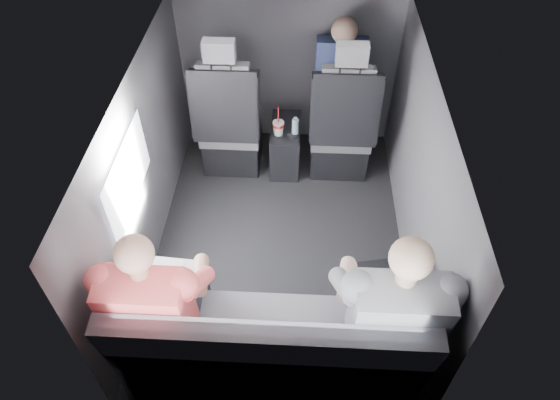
# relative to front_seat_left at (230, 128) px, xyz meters

# --- Properties ---
(floor) EXTENTS (2.60, 2.60, 0.00)m
(floor) POSITION_rel_front_seat_left_xyz_m (0.45, -0.84, -0.40)
(floor) COLOR black
(floor) RESTS_ON ground
(ceiling) EXTENTS (2.60, 2.60, 0.00)m
(ceiling) POSITION_rel_front_seat_left_xyz_m (0.45, -0.84, 0.95)
(ceiling) COLOR #B2B2AD
(ceiling) RESTS_ON panel_back
(panel_left) EXTENTS (0.02, 2.60, 1.35)m
(panel_left) POSITION_rel_front_seat_left_xyz_m (-0.45, -0.84, 0.27)
(panel_left) COLOR #56565B
(panel_left) RESTS_ON floor
(panel_right) EXTENTS (0.02, 2.60, 1.35)m
(panel_right) POSITION_rel_front_seat_left_xyz_m (1.35, -0.84, 0.27)
(panel_right) COLOR #56565B
(panel_right) RESTS_ON floor
(panel_front) EXTENTS (1.80, 0.02, 1.35)m
(panel_front) POSITION_rel_front_seat_left_xyz_m (0.45, 0.46, 0.27)
(panel_front) COLOR #56565B
(panel_front) RESTS_ON floor
(panel_back) EXTENTS (1.80, 0.02, 1.35)m
(panel_back) POSITION_rel_front_seat_left_xyz_m (0.45, -2.14, 0.27)
(panel_back) COLOR #56565B
(panel_back) RESTS_ON floor
(side_window) EXTENTS (0.02, 0.75, 0.42)m
(side_window) POSITION_rel_front_seat_left_xyz_m (-0.43, -1.14, 0.50)
(side_window) COLOR white
(side_window) RESTS_ON panel_left
(seatbelt) EXTENTS (0.35, 0.11, 0.59)m
(seatbelt) POSITION_rel_front_seat_left_xyz_m (0.90, -0.17, 0.40)
(seatbelt) COLOR black
(seatbelt) RESTS_ON front_seat_right
(front_seat_left) EXTENTS (0.52, 0.58, 1.26)m
(front_seat_left) POSITION_rel_front_seat_left_xyz_m (0.00, 0.00, 0.00)
(front_seat_left) COLOR black
(front_seat_left) RESTS_ON floor
(front_seat_right) EXTENTS (0.52, 0.58, 1.26)m
(front_seat_right) POSITION_rel_front_seat_left_xyz_m (0.90, 0.00, 0.00)
(front_seat_right) COLOR black
(front_seat_right) RESTS_ON floor
(center_console) EXTENTS (0.24, 0.48, 0.41)m
(center_console) POSITION_rel_front_seat_left_xyz_m (0.45, 0.04, -0.20)
(center_console) COLOR black
(center_console) RESTS_ON floor
(rear_bench) EXTENTS (1.60, 0.57, 0.92)m
(rear_bench) POSITION_rel_front_seat_left_xyz_m (0.45, -1.90, -0.09)
(rear_bench) COLOR #57575C
(rear_bench) RESTS_ON floor
(soda_cup) EXTENTS (0.09, 0.09, 0.28)m
(soda_cup) POSITION_rel_front_seat_left_xyz_m (0.40, -0.07, 0.07)
(soda_cup) COLOR white
(soda_cup) RESTS_ON center_console
(water_bottle) EXTENTS (0.05, 0.05, 0.16)m
(water_bottle) POSITION_rel_front_seat_left_xyz_m (0.53, -0.05, 0.07)
(water_bottle) COLOR #AACCE6
(water_bottle) RESTS_ON center_console
(laptop_white) EXTENTS (0.35, 0.33, 0.25)m
(laptop_white) POSITION_rel_front_seat_left_xyz_m (-0.12, -1.68, 0.23)
(laptop_white) COLOR silver
(laptop_white) RESTS_ON passenger_rear_left
(laptop_black) EXTENTS (0.37, 0.36, 0.24)m
(laptop_black) POSITION_rel_front_seat_left_xyz_m (1.08, -1.61, 0.23)
(laptop_black) COLOR black
(laptop_black) RESTS_ON passenger_rear_right
(passenger_rear_left) EXTENTS (0.52, 0.63, 1.25)m
(passenger_rear_left) POSITION_rel_front_seat_left_xyz_m (-0.14, -1.81, 0.24)
(passenger_rear_left) COLOR #2E2E33
(passenger_rear_left) RESTS_ON rear_bench
(passenger_rear_right) EXTENTS (0.55, 0.66, 1.30)m
(passenger_rear_right) POSITION_rel_front_seat_left_xyz_m (1.06, -1.81, 0.26)
(passenger_rear_right) COLOR navy
(passenger_rear_right) RESTS_ON rear_bench
(passenger_front_right) EXTENTS (0.40, 0.40, 0.80)m
(passenger_front_right) POSITION_rel_front_seat_left_xyz_m (0.87, 0.26, 0.35)
(passenger_front_right) COLOR navy
(passenger_front_right) RESTS_ON front_seat_right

